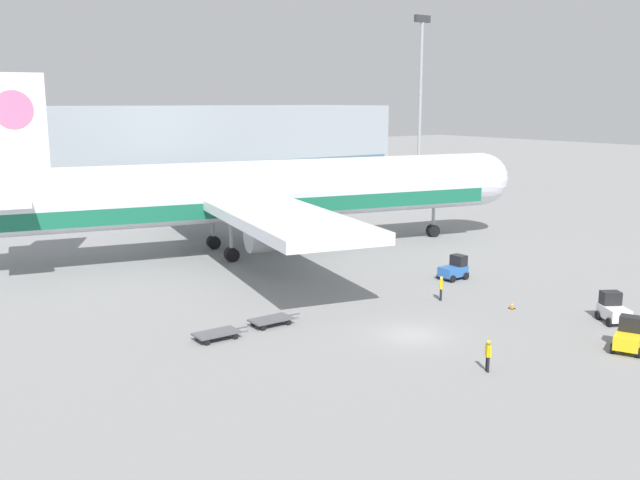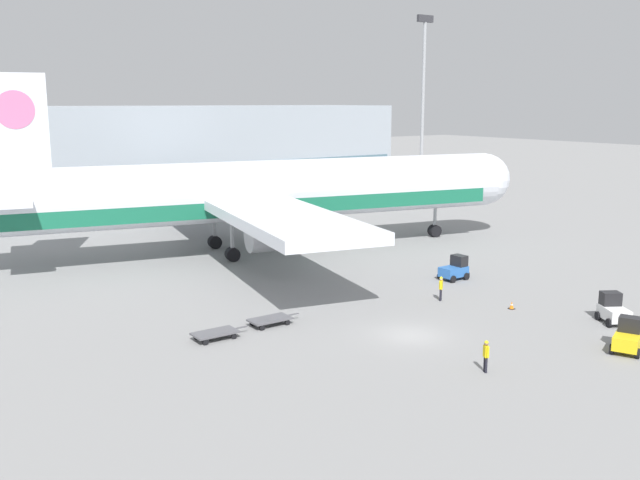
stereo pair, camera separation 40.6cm
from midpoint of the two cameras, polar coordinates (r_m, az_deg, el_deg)
The scene contains 12 objects.
ground_plane at distance 46.09m, azimuth 7.13°, elevation -7.56°, with size 400.00×400.00×0.00m, color gray.
terminal_building at distance 102.47m, azimuth -17.79°, elevation 6.23°, with size 90.00×18.20×14.00m.
light_mast at distance 107.89m, azimuth 7.92°, elevation 11.29°, with size 2.80×0.50×26.85m.
airplane_main at distance 69.81m, azimuth -5.45°, elevation 3.75°, with size 57.44×48.62×17.00m.
baggage_tug_foreground at distance 46.48m, azimuth 23.24°, elevation -7.10°, with size 2.80×2.40×2.00m.
baggage_tug_mid at distance 51.94m, azimuth 22.19°, elevation -5.16°, with size 2.53×2.82×2.00m.
baggage_tug_far at distance 60.56m, azimuth 10.52°, elevation -2.28°, with size 2.50×1.71×2.00m.
baggage_dolly_lead at distance 45.33m, azimuth -8.53°, elevation -7.40°, with size 3.71×1.53×0.48m.
baggage_dolly_second at distance 47.68m, azimuth -4.18°, elevation -6.37°, with size 3.71×1.53×0.48m.
ground_crew_near at distance 53.90m, azimuth 9.45°, elevation -3.66°, with size 0.49×0.39×1.85m.
ground_crew_far at distance 40.50m, azimuth 13.01°, elevation -8.80°, with size 0.35×0.52×1.83m.
traffic_cone_near at distance 53.07m, azimuth 14.89°, elevation -5.04°, with size 0.40×0.40×0.56m.
Camera 1 is at (-29.78, -32.04, 14.62)m, focal length 40.00 mm.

